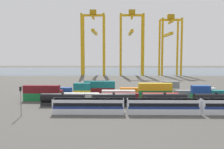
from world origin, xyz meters
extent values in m
plane|color=#4C4944|center=(0.00, 40.00, 0.00)|extent=(420.00, 420.00, 0.00)
cube|color=#475B6B|center=(0.00, 145.93, 0.00)|extent=(400.00, 110.00, 0.01)
cube|color=silver|center=(-14.29, -21.18, 1.95)|extent=(18.68, 3.10, 3.90)
cube|color=navy|center=(-14.29, -21.18, 1.85)|extent=(18.30, 3.14, 0.64)
cube|color=black|center=(-14.29, -21.18, 2.63)|extent=(17.93, 3.13, 0.90)
cube|color=slate|center=(-14.29, -21.18, 3.72)|extent=(18.49, 2.85, 0.36)
cube|color=silver|center=(5.29, -21.18, 1.95)|extent=(18.68, 3.10, 3.90)
cube|color=navy|center=(5.29, -21.18, 1.85)|extent=(18.30, 3.14, 0.64)
cube|color=black|center=(5.29, -21.18, 2.63)|extent=(17.93, 3.13, 0.90)
cube|color=slate|center=(5.29, -21.18, 3.72)|extent=(18.49, 2.85, 0.36)
cube|color=#232326|center=(-23.16, -11.78, 0.55)|extent=(13.11, 2.50, 1.10)
cylinder|color=black|center=(-23.16, -11.78, 2.45)|extent=(13.11, 2.70, 2.70)
cylinder|color=black|center=(-23.16, -11.78, 3.98)|extent=(0.70, 0.70, 0.36)
cube|color=#232326|center=(-7.70, -11.78, 0.55)|extent=(13.11, 2.50, 1.10)
cylinder|color=black|center=(-7.70, -11.78, 2.45)|extent=(13.11, 2.70, 2.70)
cylinder|color=black|center=(-7.70, -11.78, 3.98)|extent=(0.70, 0.70, 0.36)
cube|color=#232326|center=(7.75, -11.78, 0.55)|extent=(13.11, 2.50, 1.10)
cylinder|color=black|center=(7.75, -11.78, 2.45)|extent=(13.11, 2.70, 2.70)
cylinder|color=black|center=(7.75, -11.78, 3.98)|extent=(0.70, 0.70, 0.36)
cube|color=#232326|center=(23.20, -11.78, 0.55)|extent=(13.11, 2.50, 1.10)
cylinder|color=black|center=(23.20, -11.78, 2.45)|extent=(13.11, 2.70, 2.70)
cylinder|color=black|center=(23.20, -11.78, 3.98)|extent=(0.70, 0.70, 0.36)
cylinder|color=gray|center=(-30.99, -24.29, 3.75)|extent=(0.24, 0.24, 7.49)
cube|color=black|center=(-30.99, -24.29, 6.99)|extent=(0.36, 0.60, 1.10)
cube|color=#197538|center=(-32.11, -3.68, 1.30)|extent=(12.10, 2.44, 2.60)
cube|color=maroon|center=(-32.11, -3.68, 3.90)|extent=(12.10, 2.44, 2.60)
cube|color=silver|center=(-18.72, -3.68, 1.30)|extent=(12.10, 2.44, 2.60)
cube|color=maroon|center=(-5.33, -3.68, 1.30)|extent=(12.10, 2.44, 2.60)
cube|color=#AD211C|center=(8.06, -3.68, 1.30)|extent=(12.10, 2.44, 2.60)
cube|color=#197538|center=(21.46, -3.68, 1.30)|extent=(6.04, 2.44, 2.60)
cube|color=#1C4299|center=(21.46, -3.68, 3.90)|extent=(6.04, 2.44, 2.60)
cube|color=maroon|center=(-32.63, 2.84, 1.30)|extent=(12.10, 2.44, 2.60)
cube|color=gold|center=(-19.33, 2.84, 1.30)|extent=(6.04, 2.44, 2.60)
cube|color=#146066|center=(-19.33, 2.84, 3.90)|extent=(6.04, 2.44, 2.60)
cube|color=silver|center=(-6.02, 2.84, 1.30)|extent=(12.10, 2.44, 2.60)
cube|color=#197538|center=(7.28, 2.84, 1.30)|extent=(12.10, 2.44, 2.60)
cube|color=gold|center=(7.28, 2.84, 3.90)|extent=(12.10, 2.44, 2.60)
cube|color=slate|center=(20.58, 2.84, 1.30)|extent=(12.10, 2.44, 2.60)
cube|color=#1C4299|center=(-27.35, 9.37, 1.30)|extent=(6.04, 2.44, 2.60)
cube|color=maroon|center=(-13.37, 9.37, 1.30)|extent=(12.10, 2.44, 2.60)
cube|color=#146066|center=(-13.37, 9.37, 3.90)|extent=(12.10, 2.44, 2.60)
cube|color=orange|center=(0.61, 9.37, 1.30)|extent=(12.10, 2.44, 2.60)
cube|color=silver|center=(14.59, 9.37, 1.30)|extent=(6.04, 2.44, 2.60)
cube|color=slate|center=(14.59, 9.37, 3.90)|extent=(6.04, 2.44, 2.60)
cube|color=silver|center=(28.57, 9.37, 1.30)|extent=(6.04, 2.44, 2.60)
cylinder|color=gold|center=(-32.20, 93.72, 23.00)|extent=(1.50, 1.50, 45.99)
cylinder|color=gold|center=(-15.85, 93.72, 23.00)|extent=(1.50, 1.50, 45.99)
cylinder|color=gold|center=(-32.20, 104.64, 23.00)|extent=(1.50, 1.50, 45.99)
cylinder|color=gold|center=(-15.85, 104.64, 23.00)|extent=(1.50, 1.50, 45.99)
cube|color=gold|center=(-24.03, 99.18, 45.19)|extent=(17.94, 1.20, 1.60)
cube|color=gold|center=(-24.03, 99.18, 43.59)|extent=(1.20, 12.52, 1.60)
cube|color=gold|center=(-24.03, 112.12, 33.66)|extent=(2.00, 36.96, 2.00)
cube|color=#A77A10|center=(-24.03, 99.18, 47.59)|extent=(4.80, 4.00, 3.20)
cylinder|color=gold|center=(-3.09, 94.54, 22.99)|extent=(1.50, 1.50, 45.97)
cylinder|color=gold|center=(13.63, 94.54, 22.99)|extent=(1.50, 1.50, 45.97)
cylinder|color=gold|center=(-3.09, 103.83, 22.99)|extent=(1.50, 1.50, 45.97)
cylinder|color=gold|center=(13.63, 103.83, 22.99)|extent=(1.50, 1.50, 45.97)
cube|color=gold|center=(5.27, 99.18, 45.17)|extent=(18.32, 1.20, 1.60)
cube|color=gold|center=(5.27, 99.18, 43.57)|extent=(1.20, 10.90, 1.60)
cube|color=gold|center=(5.27, 111.03, 33.33)|extent=(2.00, 33.83, 2.00)
cube|color=#A77A10|center=(5.27, 99.18, 47.57)|extent=(4.80, 4.00, 3.20)
cylinder|color=gold|center=(27.53, 93.50, 21.24)|extent=(1.50, 1.50, 42.49)
cylinder|color=gold|center=(41.61, 93.50, 21.24)|extent=(1.50, 1.50, 42.49)
cylinder|color=gold|center=(27.53, 104.87, 21.24)|extent=(1.50, 1.50, 42.49)
cylinder|color=gold|center=(41.61, 104.87, 21.24)|extent=(1.50, 1.50, 42.49)
cube|color=gold|center=(34.57, 99.18, 41.69)|extent=(15.69, 1.20, 1.60)
cube|color=gold|center=(34.57, 99.18, 40.09)|extent=(1.20, 12.98, 1.60)
cube|color=gold|center=(34.57, 111.12, 31.43)|extent=(2.00, 34.09, 2.00)
cube|color=#A77A10|center=(34.57, 99.18, 44.09)|extent=(4.80, 4.00, 3.20)
camera|label=1|loc=(-7.21, -82.87, 15.53)|focal=38.06mm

